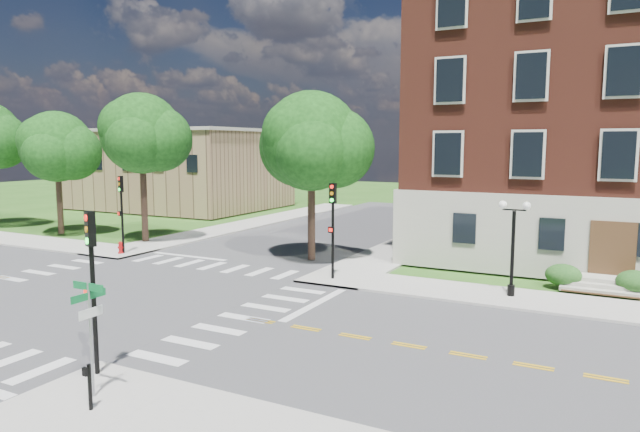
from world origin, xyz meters
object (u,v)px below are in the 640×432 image
at_px(street_sign_pole, 90,317).
at_px(push_button_post, 89,384).
at_px(fire_hydrant, 121,248).
at_px(traffic_signal_ne, 333,218).
at_px(twin_lamp_west, 513,242).
at_px(traffic_signal_se, 92,271).
at_px(traffic_signal_nw, 121,204).

xyz_separation_m(street_sign_pole, push_button_post, (0.57, -0.61, -1.51)).
xyz_separation_m(push_button_post, fire_hydrant, (-15.44, 15.65, -0.33)).
bearing_deg(traffic_signal_ne, twin_lamp_west, 4.71).
xyz_separation_m(traffic_signal_se, push_button_post, (1.71, -1.72, -2.39)).
bearing_deg(push_button_post, street_sign_pole, 133.05).
bearing_deg(traffic_signal_nw, traffic_signal_ne, -0.34).
relative_size(traffic_signal_se, traffic_signal_nw, 1.00).
relative_size(traffic_signal_nw, street_sign_pole, 1.55).
height_order(traffic_signal_nw, twin_lamp_west, traffic_signal_nw).
relative_size(traffic_signal_nw, fire_hydrant, 6.40).
xyz_separation_m(traffic_signal_se, fire_hydrant, (-13.73, 13.93, -2.72)).
bearing_deg(push_button_post, fire_hydrant, 134.61).
bearing_deg(push_button_post, traffic_signal_nw, 134.20).
xyz_separation_m(traffic_signal_ne, fire_hydrant, (-14.60, -0.04, -2.72)).
bearing_deg(traffic_signal_se, fire_hydrant, 134.58).
distance_m(traffic_signal_ne, traffic_signal_nw, 14.49).
height_order(traffic_signal_ne, fire_hydrant, traffic_signal_ne).
bearing_deg(push_button_post, twin_lamp_west, 64.95).
distance_m(traffic_signal_nw, twin_lamp_west, 23.02).
relative_size(traffic_signal_se, twin_lamp_west, 1.13).
bearing_deg(fire_hydrant, traffic_signal_nw, 50.27).
height_order(traffic_signal_nw, push_button_post, traffic_signal_nw).
distance_m(traffic_signal_nw, push_button_post, 22.14).
bearing_deg(street_sign_pole, traffic_signal_nw, 134.24).
bearing_deg(twin_lamp_west, street_sign_pole, -117.54).
relative_size(street_sign_pole, push_button_post, 2.58).
bearing_deg(traffic_signal_nw, fire_hydrant, -129.73).
distance_m(twin_lamp_west, fire_hydrant, 23.21).
bearing_deg(push_button_post, traffic_signal_se, 134.87).
height_order(traffic_signal_nw, street_sign_pole, traffic_signal_nw).
relative_size(traffic_signal_ne, street_sign_pole, 1.55).
bearing_deg(fire_hydrant, traffic_signal_ne, 0.15).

